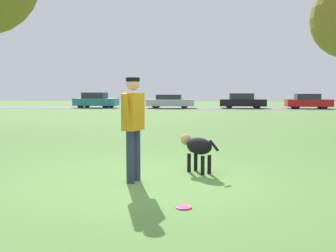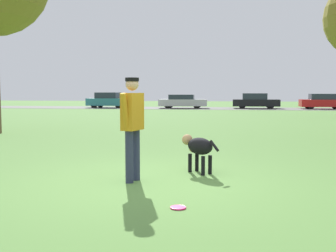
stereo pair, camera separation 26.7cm
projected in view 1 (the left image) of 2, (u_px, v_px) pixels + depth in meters
name	position (u px, v px, depth m)	size (l,w,h in m)	color
ground_plane	(150.00, 182.00, 6.50)	(120.00, 120.00, 0.00)	#56843D
far_road_strip	(206.00, 108.00, 36.52)	(120.00, 6.00, 0.01)	slate
person	(133.00, 120.00, 6.45)	(0.32, 0.68, 1.73)	#2D334C
dog	(197.00, 147.00, 7.25)	(0.78, 0.74, 0.69)	black
frisbee	(184.00, 207.00, 5.04)	(0.21, 0.21, 0.02)	#E52366
parked_car_teal	(96.00, 100.00, 37.57)	(4.17, 2.04, 1.47)	teal
parked_car_silver	(170.00, 101.00, 36.57)	(4.50, 1.95, 1.28)	#B7B7BC
parked_car_black	(242.00, 101.00, 36.38)	(4.20, 1.83, 1.40)	black
parked_car_red	(308.00, 101.00, 35.58)	(3.99, 1.80, 1.36)	red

